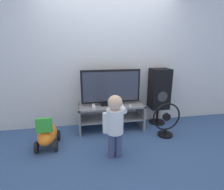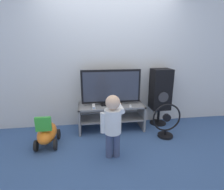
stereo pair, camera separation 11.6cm
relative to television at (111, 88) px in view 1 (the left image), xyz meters
The scene contains 10 objects.
ground_plane 0.85m from the television, 90.00° to the right, with size 16.00×16.00×0.00m, color #38568C.
wall_back 0.57m from the television, 90.00° to the left, with size 10.00×0.06×2.60m.
tv_stand 0.48m from the television, 90.00° to the right, with size 1.21×0.47×0.49m.
television is the anchor object (origin of this frame).
game_console 0.46m from the television, 159.36° to the right, with size 0.06×0.20×0.04m.
remote_primary 0.49m from the television, 31.00° to the right, with size 0.06×0.13×0.03m.
child 0.93m from the television, 96.40° to the right, with size 0.35×0.51×0.92m.
speaker_tower 1.00m from the television, ahead, with size 0.36×0.33×1.12m.
floor_fan 1.14m from the television, 27.27° to the right, with size 0.50×0.26×0.61m.
ride_on_toy 1.32m from the television, 158.09° to the right, with size 0.32×0.60×0.54m.
Camera 1 is at (-0.54, -2.80, 1.54)m, focal length 28.00 mm.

